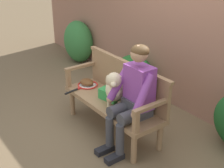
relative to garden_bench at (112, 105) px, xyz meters
name	(u,v)px	position (x,y,z in m)	size (l,w,h in m)	color
ground_plane	(112,130)	(0.00, 0.00, -0.38)	(40.00, 40.00, 0.00)	brown
brick_garden_fence	(187,39)	(0.00, 1.35, 0.66)	(8.00, 0.30, 2.07)	#936651
hedge_bush_far_left	(135,74)	(-0.72, 1.01, -0.06)	(0.80, 0.49, 0.64)	#1E5B23
hedge_bush_mid_left	(78,42)	(-2.54, 1.01, 0.05)	(0.76, 0.52, 0.86)	#337538
garden_bench	(112,105)	(0.00, 0.00, 0.00)	(1.55, 0.53, 0.44)	#93704C
bench_backrest	(126,79)	(0.00, 0.23, 0.31)	(1.59, 0.06, 0.50)	#93704C
bench_armrest_left_end	(76,71)	(-0.74, -0.09, 0.26)	(0.06, 0.53, 0.28)	#93704C
bench_armrest_right_end	(145,113)	(0.74, -0.09, 0.26)	(0.06, 0.53, 0.28)	#93704C
person_seated	(133,95)	(0.44, -0.02, 0.33)	(0.56, 0.66, 1.31)	black
dog_on_bench	(115,88)	(0.12, -0.04, 0.31)	(0.46, 0.43, 0.50)	beige
tennis_racket	(86,85)	(-0.60, -0.02, 0.07)	(0.34, 0.58, 0.03)	red
baseball_glove	(87,82)	(-0.63, 0.01, 0.10)	(0.22, 0.17, 0.09)	brown
sports_bag	(111,94)	(-0.07, 0.03, 0.13)	(0.28, 0.20, 0.14)	#2D8E42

